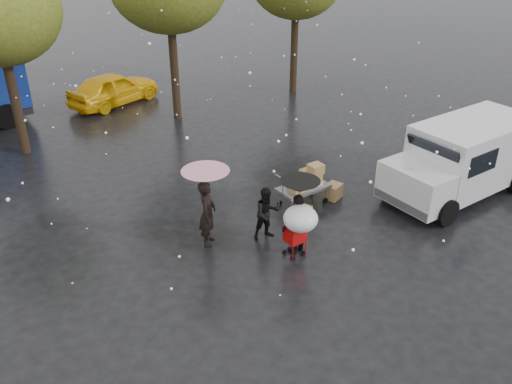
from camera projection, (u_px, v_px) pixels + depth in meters
ground at (276, 252)px, 13.67m from camera, size 90.00×90.00×0.00m
person_pink at (207, 213)px, 13.63m from camera, size 0.74×0.77×1.77m
person_middle at (267, 213)px, 13.94m from camera, size 0.78×0.65×1.45m
person_black at (298, 224)px, 13.32m from camera, size 0.97×0.42×1.63m
umbrella_pink at (206, 176)px, 13.13m from camera, size 1.19×1.19×2.09m
umbrella_black at (300, 187)px, 12.83m from camera, size 0.98×0.98×2.01m
vendor_cart at (306, 182)px, 15.52m from camera, size 1.52×0.80×1.27m
shopping_cart at (300, 221)px, 12.96m from camera, size 0.84×0.84×1.46m
white_van at (463, 158)px, 15.92m from camera, size 4.91×2.18×2.20m
box_ground_near at (333, 191)px, 16.06m from camera, size 0.60×0.54×0.45m
box_ground_far at (303, 213)px, 15.04m from camera, size 0.54×0.49×0.35m
yellow_taxi at (113, 88)px, 23.30m from camera, size 4.37×2.74×1.39m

